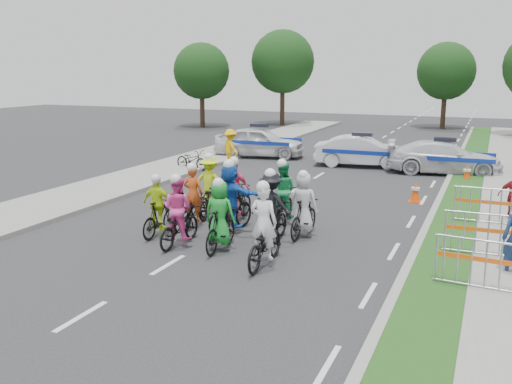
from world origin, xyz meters
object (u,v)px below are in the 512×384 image
at_px(rider_8, 283,199).
at_px(rider_2, 178,219).
at_px(cone_0, 415,192).
at_px(rider_3, 159,212).
at_px(tree_0, 202,71).
at_px(rider_5, 230,202).
at_px(rider_7, 304,211).
at_px(rider_10, 210,190).
at_px(cone_1, 467,173).
at_px(police_car_2, 444,157).
at_px(rider_6, 194,206).
at_px(barrier_1, 488,237).
at_px(tree_3, 283,62).
at_px(rider_0, 264,238).
at_px(barrier_0, 486,268).
at_px(barrier_2, 490,208).
at_px(rider_1, 220,222).
at_px(police_car_0, 259,142).
at_px(tree_4, 446,71).
at_px(parked_bike, 192,160).
at_px(police_car_1, 362,151).
at_px(rider_4, 271,214).
at_px(rider_9, 235,196).

bearing_deg(rider_8, rider_2, 56.67).
bearing_deg(rider_8, cone_0, -131.51).
distance_m(rider_3, tree_0, 29.17).
height_order(rider_5, cone_0, rider_5).
distance_m(rider_7, rider_10, 3.66).
xyz_separation_m(rider_2, cone_1, (6.30, 11.68, -0.35)).
bearing_deg(police_car_2, rider_8, 151.98).
bearing_deg(rider_6, barrier_1, 177.03).
bearing_deg(tree_3, rider_5, -72.46).
relative_size(rider_0, rider_6, 1.08).
height_order(rider_6, rider_10, rider_10).
relative_size(rider_2, tree_0, 0.30).
relative_size(barrier_0, barrier_2, 1.00).
relative_size(rider_1, rider_2, 0.99).
bearing_deg(barrier_0, cone_1, 94.38).
xyz_separation_m(rider_3, rider_7, (3.58, 1.44, 0.05)).
xyz_separation_m(police_car_0, barrier_0, (10.97, -14.87, -0.20)).
height_order(rider_3, rider_7, rider_7).
xyz_separation_m(barrier_0, tree_3, (-15.70, 31.06, 4.33)).
relative_size(tree_3, tree_4, 1.17).
bearing_deg(rider_6, cone_1, -128.02).
relative_size(rider_2, barrier_1, 0.93).
bearing_deg(rider_8, parked_bike, -49.39).
xyz_separation_m(cone_1, tree_0, (-19.77, 14.91, 3.85)).
bearing_deg(cone_1, cone_0, -107.86).
xyz_separation_m(rider_1, barrier_2, (6.08, 4.83, -0.16)).
bearing_deg(rider_5, rider_2, 77.72).
distance_m(rider_8, tree_4, 29.81).
relative_size(police_car_1, barrier_1, 2.11).
relative_size(barrier_1, tree_3, 0.27).
relative_size(rider_4, police_car_2, 0.41).
bearing_deg(barrier_1, rider_10, 169.91).
xyz_separation_m(rider_7, cone_1, (3.62, 9.74, -0.37)).
xyz_separation_m(barrier_2, tree_3, (-15.70, 25.73, 4.33)).
relative_size(rider_10, cone_0, 2.76).
xyz_separation_m(rider_10, cone_1, (7.05, 8.46, -0.40)).
height_order(rider_7, rider_10, rider_10).
bearing_deg(parked_bike, rider_6, -138.12).
xyz_separation_m(rider_0, rider_3, (-3.47, 1.09, 0.01)).
height_order(rider_10, police_car_1, rider_10).
height_order(police_car_2, cone_0, police_car_2).
distance_m(police_car_2, barrier_0, 13.82).
bearing_deg(cone_1, parked_bike, -170.59).
bearing_deg(rider_8, rider_4, 97.28).
relative_size(barrier_1, tree_4, 0.32).
relative_size(rider_2, barrier_0, 0.93).
bearing_deg(cone_0, barrier_1, -66.74).
distance_m(rider_9, tree_4, 30.24).
distance_m(rider_2, tree_4, 32.96).
relative_size(rider_7, parked_bike, 1.07).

